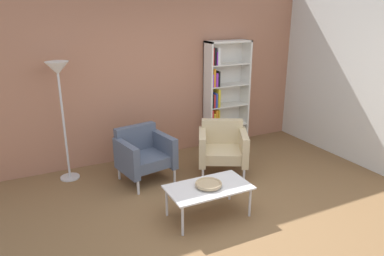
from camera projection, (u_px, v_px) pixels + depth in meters
name	position (u px, v px, depth m)	size (l,w,h in m)	color
ground_plane	(227.00, 223.00, 4.30)	(8.32, 8.32, 0.00)	brown
brick_back_panel	(151.00, 71.00, 5.94)	(6.40, 0.12, 2.90)	#A87056
plaster_right_partition	(369.00, 75.00, 5.55)	(0.12, 5.20, 2.90)	silver
bookshelf_tall	(222.00, 98.00, 6.45)	(0.80, 0.30, 1.90)	silver
coffee_table_low	(208.00, 189.00, 4.35)	(1.00, 0.56, 0.40)	silver
decorative_bowl	(209.00, 184.00, 4.33)	(0.32, 0.32, 0.05)	tan
armchair_near_window	(144.00, 153.00, 5.29)	(0.82, 0.77, 0.78)	#4C566B
armchair_corner_red	(223.00, 147.00, 5.54)	(0.92, 0.90, 0.78)	#C6B289
floor_lamp_torchiere	(59.00, 83.00, 4.99)	(0.32, 0.32, 1.74)	silver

